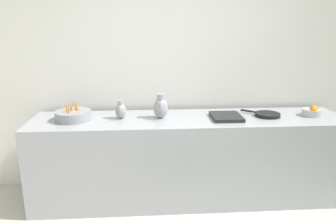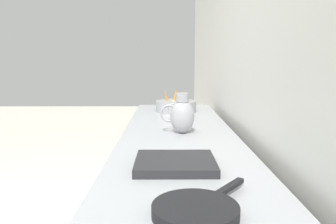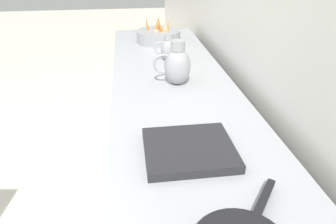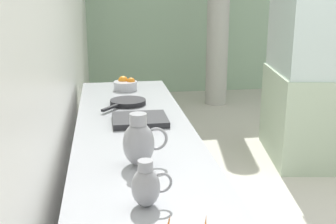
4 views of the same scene
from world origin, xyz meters
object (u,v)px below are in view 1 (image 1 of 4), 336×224
Objects in this scene: metal_pitcher_tall at (161,107)px; metal_pitcher_short at (121,111)px; orange_bowl at (312,112)px; vegetable_colander at (73,115)px; skillet_on_counter at (267,115)px.

metal_pitcher_tall is 0.41m from metal_pitcher_short.
metal_pitcher_tall is (-0.02, -1.60, 0.07)m from orange_bowl.
skillet_on_counter is at bearing 89.96° from vegetable_colander.
metal_pitcher_short is (-0.02, 0.48, 0.03)m from vegetable_colander.
skillet_on_counter is at bearing -91.53° from orange_bowl.
orange_bowl is (0.01, 2.49, -0.01)m from vegetable_colander.
metal_pitcher_short is 1.53m from skillet_on_counter.
metal_pitcher_tall is 0.69× the size of skillet_on_counter.
metal_pitcher_tall reaches higher than skillet_on_counter.
metal_pitcher_tall is at bearing -90.54° from skillet_on_counter.
orange_bowl is 1.60m from metal_pitcher_tall.
vegetable_colander reaches higher than orange_bowl.
vegetable_colander is at bearing -89.40° from metal_pitcher_tall.
metal_pitcher_short is at bearing -90.92° from orange_bowl.
orange_bowl is 2.01m from metal_pitcher_short.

